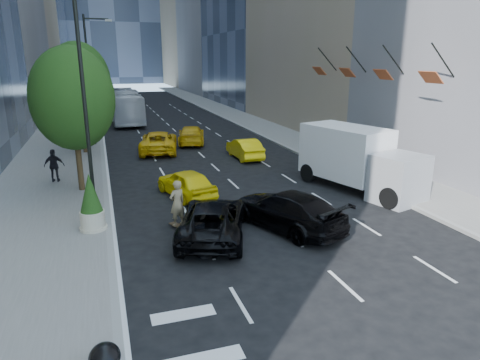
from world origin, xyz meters
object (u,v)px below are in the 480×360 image
object	(u,v)px
black_sedan_lincoln	(213,219)
black_sedan_mercedes	(287,210)
box_truck	(358,159)
skateboarder	(177,206)
planter_shrub	(91,203)
city_bus	(125,106)

from	to	relation	value
black_sedan_lincoln	black_sedan_mercedes	size ratio (longest dim) A/B	0.97
black_sedan_mercedes	box_truck	world-z (taller)	box_truck
skateboarder	planter_shrub	distance (m)	3.48
skateboarder	box_truck	distance (m)	10.64
skateboarder	box_truck	bearing A→B (deg)	169.43
skateboarder	box_truck	xyz separation A→B (m)	(10.31, 2.54, 0.72)
black_sedan_lincoln	planter_shrub	bearing A→B (deg)	-3.12
planter_shrub	skateboarder	bearing A→B (deg)	-10.92
black_sedan_mercedes	city_bus	distance (m)	34.53
black_sedan_lincoln	skateboarder	bearing A→B (deg)	-27.24
planter_shrub	black_sedan_mercedes	bearing A→B (deg)	-14.38
city_bus	planter_shrub	size ratio (longest dim) A/B	5.38
planter_shrub	black_sedan_lincoln	bearing A→B (deg)	-22.91
city_bus	box_truck	distance (m)	32.05
black_sedan_lincoln	planter_shrub	world-z (taller)	planter_shrub
skateboarder	planter_shrub	world-z (taller)	planter_shrub
black_sedan_lincoln	planter_shrub	distance (m)	5.02
skateboarder	black_sedan_mercedes	distance (m)	4.60
box_truck	city_bus	bearing A→B (deg)	92.67
city_bus	black_sedan_mercedes	bearing A→B (deg)	-83.61
box_truck	black_sedan_mercedes	bearing A→B (deg)	-162.79
black_sedan_mercedes	box_truck	bearing A→B (deg)	-168.51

